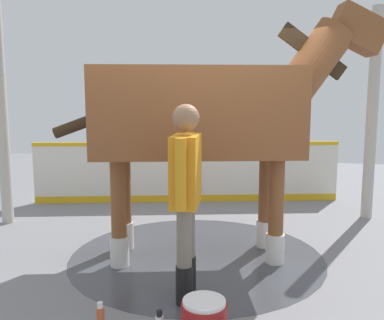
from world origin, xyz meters
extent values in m
cube|color=gray|center=(0.00, 0.00, -0.01)|extent=(16.00, 16.00, 0.02)
cylinder|color=#42444C|center=(0.09, -0.09, 0.00)|extent=(2.84, 2.84, 0.00)
cube|color=silver|center=(0.77, -2.58, 0.49)|extent=(5.08, 1.45, 0.99)
cube|color=gold|center=(0.77, -2.58, 1.02)|extent=(5.09, 1.47, 0.06)
cube|color=gold|center=(0.77, -2.58, 0.06)|extent=(5.09, 1.46, 0.12)
cylinder|color=#B7B2A8|center=(-2.09, -2.17, 1.54)|extent=(0.16, 0.16, 3.08)
cylinder|color=#B7B2A8|center=(3.02, -0.77, 1.54)|extent=(0.16, 0.16, 3.08)
cube|color=brown|center=(0.09, -0.09, 1.61)|extent=(2.36, 1.48, 0.94)
cylinder|color=brown|center=(-0.65, -0.56, 0.57)|extent=(0.16, 0.16, 1.15)
cylinder|color=silver|center=(-0.65, -0.56, 0.16)|extent=(0.20, 0.20, 0.32)
cylinder|color=brown|center=(-0.79, -0.06, 0.57)|extent=(0.16, 0.16, 1.15)
cylinder|color=silver|center=(-0.79, -0.06, 0.16)|extent=(0.20, 0.20, 0.32)
cylinder|color=brown|center=(0.96, -0.12, 0.57)|extent=(0.16, 0.16, 1.15)
cylinder|color=silver|center=(0.96, -0.12, 0.16)|extent=(0.20, 0.20, 0.32)
cylinder|color=brown|center=(0.82, 0.38, 0.57)|extent=(0.16, 0.16, 1.15)
cylinder|color=silver|center=(0.82, 0.38, 0.16)|extent=(0.20, 0.20, 0.32)
cylinder|color=brown|center=(-1.12, -0.42, 2.13)|extent=(0.95, 0.64, 0.98)
cube|color=#382819|center=(-1.12, -0.42, 2.27)|extent=(0.75, 0.26, 0.61)
cube|color=brown|center=(-1.58, -0.55, 2.50)|extent=(0.70, 0.44, 0.56)
cylinder|color=#382819|center=(1.24, 0.23, 1.51)|extent=(0.71, 0.30, 0.35)
cylinder|color=black|center=(-0.05, 1.05, 0.17)|extent=(0.15, 0.15, 0.34)
cylinder|color=slate|center=(-0.05, 1.05, 0.59)|extent=(0.13, 0.13, 0.51)
cylinder|color=black|center=(-0.03, 0.83, 0.17)|extent=(0.15, 0.15, 0.34)
cylinder|color=slate|center=(-0.03, 0.83, 0.59)|extent=(0.13, 0.13, 0.51)
cube|color=orange|center=(-0.04, 0.94, 1.15)|extent=(0.27, 0.51, 0.60)
cylinder|color=orange|center=(-0.07, 1.23, 1.17)|extent=(0.09, 0.09, 0.57)
cylinder|color=orange|center=(-0.01, 0.64, 1.17)|extent=(0.09, 0.09, 0.57)
sphere|color=#936B4C|center=(-0.04, 0.94, 1.60)|extent=(0.23, 0.23, 0.23)
cylinder|color=white|center=(-0.32, 1.57, 0.31)|extent=(0.31, 0.31, 0.03)
cylinder|color=black|center=(-0.01, 1.65, 0.22)|extent=(0.04, 0.04, 0.04)
cylinder|color=#CC5933|center=(0.46, 1.63, 0.10)|extent=(0.06, 0.06, 0.20)
cylinder|color=white|center=(0.46, 1.63, 0.22)|extent=(0.04, 0.04, 0.04)
camera|label=1|loc=(-0.85, 4.33, 1.73)|focal=38.83mm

